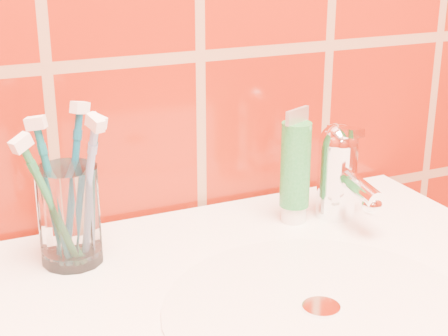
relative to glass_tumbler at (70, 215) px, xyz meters
name	(u,v)px	position (x,y,z in m)	size (l,w,h in m)	color
glass_tumbler	(70,215)	(0.00, 0.00, 0.00)	(0.07, 0.07, 0.11)	white
toothpaste_tube	(295,170)	(0.27, -0.01, 0.01)	(0.04, 0.04, 0.14)	white
faucet	(340,168)	(0.32, -0.02, 0.01)	(0.05, 0.11, 0.12)	white
toothbrush_0	(73,182)	(0.01, 0.02, 0.03)	(0.05, 0.04, 0.17)	#0D5071
toothbrush_1	(52,204)	(-0.02, -0.02, 0.02)	(0.07, 0.05, 0.16)	#1F7541
toothbrush_2	(87,192)	(0.02, -0.02, 0.03)	(0.04, 0.07, 0.18)	#7091C8
toothbrush_3	(54,194)	(-0.01, 0.00, 0.03)	(0.04, 0.04, 0.17)	#0D6774
toothbrush_4	(87,190)	(0.02, -0.01, 0.03)	(0.05, 0.05, 0.17)	#0C5F67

